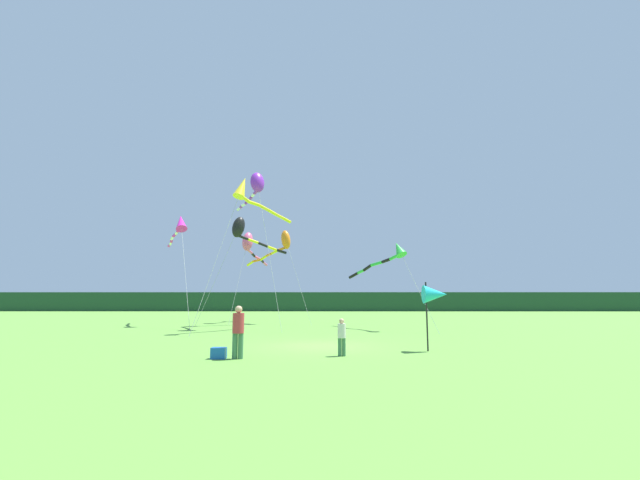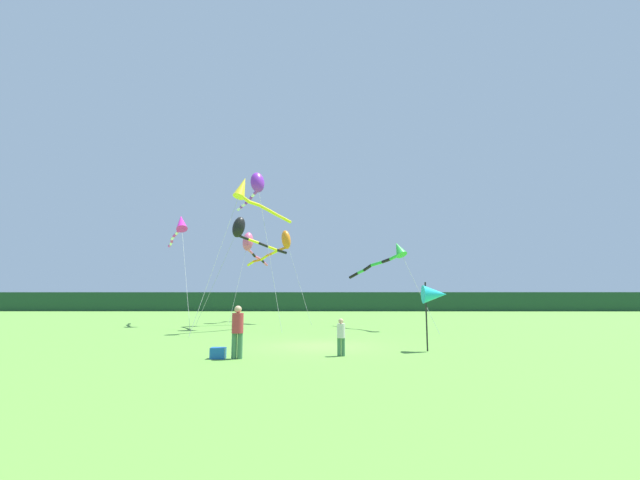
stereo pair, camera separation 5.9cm
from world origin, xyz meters
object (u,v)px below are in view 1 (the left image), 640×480
at_px(kite_purple, 256,185).
at_px(kite_green, 390,255).
at_px(kite_orange, 281,244).
at_px(person_adult, 238,329).
at_px(cooler_box, 219,353).
at_px(kite_black, 242,229).
at_px(banner_flag_pole, 435,295).
at_px(person_child, 342,335).
at_px(kite_rainbow, 249,244).
at_px(kite_yellow, 248,192).
at_px(kite_magenta, 180,225).

bearing_deg(kite_purple, kite_green, -5.49).
bearing_deg(kite_orange, person_adult, -88.43).
bearing_deg(cooler_box, kite_black, 99.04).
distance_m(banner_flag_pole, kite_orange, 19.07).
distance_m(person_adult, kite_green, 14.87).
xyz_separation_m(person_child, kite_rainbow, (-6.73, 19.12, 5.65)).
bearing_deg(cooler_box, kite_green, 58.12).
bearing_deg(kite_yellow, kite_purple, 88.44).
bearing_deg(banner_flag_pole, kite_green, 89.90).
relative_size(person_child, kite_rainbow, 0.17).
distance_m(banner_flag_pole, kite_magenta, 21.20).
relative_size(cooler_box, kite_yellow, 0.05).
distance_m(kite_orange, kite_magenta, 7.85).
distance_m(person_adult, banner_flag_pole, 7.48).
bearing_deg(person_child, kite_orange, 102.29).
relative_size(person_child, kite_purple, 0.12).
xyz_separation_m(banner_flag_pole, kite_yellow, (-8.90, 8.66, 6.26)).
height_order(cooler_box, banner_flag_pole, banner_flag_pole).
relative_size(kite_yellow, kite_rainbow, 1.27).
height_order(person_adult, person_child, person_adult).
bearing_deg(kite_black, kite_purple, -64.24).
distance_m(kite_orange, kite_yellow, 8.66).
xyz_separation_m(kite_green, kite_magenta, (-14.91, 3.67, 2.59)).
relative_size(person_adult, kite_orange, 0.23).
bearing_deg(person_adult, kite_magenta, 115.71).
bearing_deg(person_adult, kite_purple, 97.31).
relative_size(banner_flag_pole, kite_purple, 0.25).
xyz_separation_m(kite_yellow, kite_black, (-1.47, 5.89, -1.32)).
bearing_deg(banner_flag_pole, kite_magenta, 136.45).
xyz_separation_m(person_adult, banner_flag_pole, (7.11, 2.01, 1.14)).
distance_m(person_child, banner_flag_pole, 4.13).
height_order(kite_green, kite_purple, kite_purple).
height_order(person_adult, kite_black, kite_black).
relative_size(kite_green, kite_yellow, 0.78).
bearing_deg(person_child, kite_yellow, 117.70).
bearing_deg(banner_flag_pole, person_adult, -164.23).
bearing_deg(cooler_box, kite_orange, 89.68).
distance_m(cooler_box, kite_black, 18.10).
xyz_separation_m(cooler_box, kite_orange, (0.11, 18.96, 6.10)).
relative_size(person_adult, person_child, 1.35).
relative_size(cooler_box, kite_purple, 0.05).
relative_size(person_adult, kite_purple, 0.16).
bearing_deg(person_child, kite_rainbow, 109.38).
relative_size(person_child, kite_black, 0.16).
xyz_separation_m(kite_orange, kite_black, (-2.74, -2.42, 0.76)).
bearing_deg(person_child, kite_purple, 112.21).
distance_m(kite_green, kite_purple, 10.13).
bearing_deg(person_adult, person_child, 10.89).
xyz_separation_m(banner_flag_pole, kite_orange, (-7.63, 16.97, 4.18)).
bearing_deg(kite_yellow, person_adult, -80.50).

